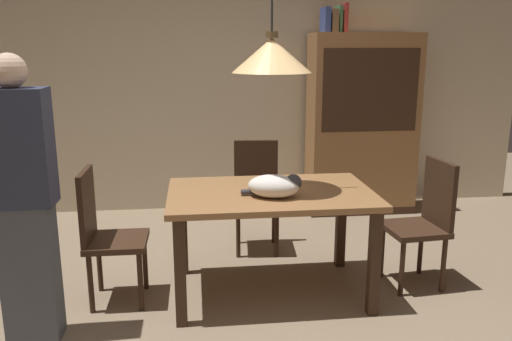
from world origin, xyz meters
The scene contains 14 objects.
ground centered at (0.00, 0.00, 0.00)m, with size 10.00×10.00×0.00m, color #847056.
back_wall centered at (0.00, 2.65, 1.45)m, with size 6.40×0.10×2.90m, color beige.
dining_table centered at (0.13, 0.51, 0.65)m, with size 1.40×0.90×0.75m.
chair_left_side centered at (-1.00, 0.51, 0.51)m, with size 0.40×0.40×0.93m.
chair_far_back centered at (0.14, 1.39, 0.51)m, with size 0.43×0.43×0.93m.
chair_right_side centered at (1.26, 0.52, 0.51)m, with size 0.43×0.43×0.93m.
cat_sleeping centered at (0.14, 0.37, 0.83)m, with size 0.40×0.31×0.16m.
pendant_lamp centered at (0.13, 0.51, 1.66)m, with size 0.52×0.52×1.30m.
hutch_bookcase centered at (1.35, 2.32, 0.89)m, with size 1.12×0.45×1.85m.
book_blue_wide centered at (0.93, 2.32, 1.97)m, with size 0.06×0.24×0.24m, color #384C93.
book_brown_thick centered at (1.01, 2.32, 1.96)m, with size 0.06×0.24×0.22m, color brown.
book_green_slim centered at (1.07, 2.32, 1.98)m, with size 0.03×0.20×0.26m, color #427A4C.
book_red_tall centered at (1.12, 2.32, 1.99)m, with size 0.04×0.22×0.28m, color #B73833.
person_standing centered at (-1.36, 0.09, 0.85)m, with size 0.36×0.22×1.69m.
Camera 1 is at (-0.38, -2.88, 1.72)m, focal length 36.45 mm.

